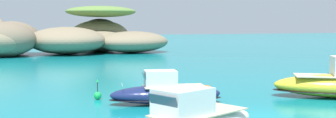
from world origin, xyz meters
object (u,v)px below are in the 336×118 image
motorboat_navy (165,93)px  channel_buoy (98,95)px  islet_large (97,36)px  islet_small (3,38)px  dinghy_tender (204,88)px

motorboat_navy → channel_buoy: 5.28m
islet_large → islet_small: 17.97m
islet_large → motorboat_navy: islet_large is taller
dinghy_tender → islet_small: bearing=106.6°
motorboat_navy → dinghy_tender: 6.40m
islet_large → channel_buoy: (-11.78, -53.72, -2.86)m
dinghy_tender → channel_buoy: (-8.93, -0.53, 0.11)m
dinghy_tender → motorboat_navy: bearing=-141.2°
dinghy_tender → islet_large: bearing=86.9°
motorboat_navy → dinghy_tender: bearing=38.8°
islet_small → channel_buoy: size_ratio=13.00×
islet_large → islet_small: (-17.56, -3.85, -0.14)m
islet_large → islet_small: islet_large is taller
islet_small → dinghy_tender: 51.57m
motorboat_navy → dinghy_tender: motorboat_navy is taller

